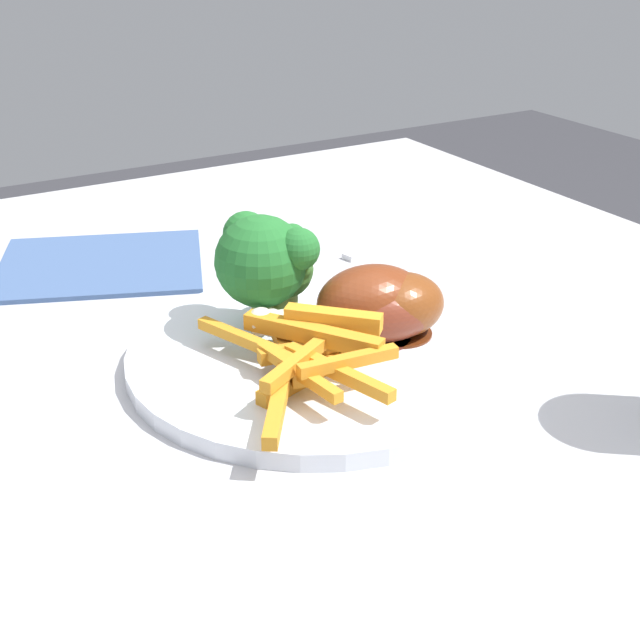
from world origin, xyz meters
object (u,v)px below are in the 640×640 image
object	(u,v)px
dinner_plate	(320,354)
broccoli_floret_middle	(261,258)
carrot_fries_pile	(308,353)
chicken_drumstick_near	(374,314)
chicken_drumstick_extra	(394,307)
fork	(419,233)
broccoli_floret_front	(286,271)
dining_table	(332,510)
chicken_drumstick_far	(366,303)

from	to	relation	value
dinner_plate	broccoli_floret_middle	bearing A→B (deg)	-155.30
carrot_fries_pile	chicken_drumstick_near	xyz separation A→B (m)	(-0.02, 0.07, 0.00)
chicken_drumstick_near	chicken_drumstick_extra	xyz separation A→B (m)	(0.00, 0.02, 0.00)
fork	broccoli_floret_front	bearing A→B (deg)	-161.30
dining_table	chicken_drumstick_far	distance (m)	0.15
dinner_plate	chicken_drumstick_far	size ratio (longest dim) A/B	1.96
chicken_drumstick_far	fork	xyz separation A→B (m)	(-0.17, 0.17, -0.03)
chicken_drumstick_near	chicken_drumstick_far	world-z (taller)	chicken_drumstick_far
dining_table	carrot_fries_pile	distance (m)	0.14
broccoli_floret_middle	chicken_drumstick_extra	distance (m)	0.10
broccoli_floret_front	chicken_drumstick_far	bearing A→B (deg)	40.29
broccoli_floret_front	fork	world-z (taller)	broccoli_floret_front
dinner_plate	chicken_drumstick_extra	world-z (taller)	chicken_drumstick_extra
chicken_drumstick_near	chicken_drumstick_extra	size ratio (longest dim) A/B	1.12
dinner_plate	chicken_drumstick_extra	bearing A→B (deg)	79.04
chicken_drumstick_near	broccoli_floret_middle	bearing A→B (deg)	-133.01
broccoli_floret_front	chicken_drumstick_far	size ratio (longest dim) A/B	0.48
fork	carrot_fries_pile	bearing A→B (deg)	-151.33
chicken_drumstick_far	chicken_drumstick_extra	world-z (taller)	chicken_drumstick_far
carrot_fries_pile	fork	bearing A→B (deg)	130.94
broccoli_floret_front	fork	size ratio (longest dim) A/B	0.33
dining_table	fork	world-z (taller)	fork
dinner_plate	broccoli_floret_front	distance (m)	0.06
dinner_plate	chicken_drumstick_near	distance (m)	0.05
broccoli_floret_front	fork	bearing A→B (deg)	120.97
broccoli_floret_middle	dinner_plate	bearing A→B (deg)	24.70
chicken_drumstick_far	fork	bearing A→B (deg)	134.98
dining_table	chicken_drumstick_extra	size ratio (longest dim) A/B	9.10
broccoli_floret_front	chicken_drumstick_extra	xyz separation A→B (m)	(0.06, 0.05, -0.02)
dinner_plate	chicken_drumstick_near	bearing A→B (deg)	76.04
dining_table	fork	xyz separation A→B (m)	(-0.19, 0.21, 0.11)
broccoli_floret_front	broccoli_floret_middle	world-z (taller)	broccoli_floret_middle
broccoli_floret_middle	fork	world-z (taller)	broccoli_floret_middle
broccoli_floret_middle	chicken_drumstick_near	distance (m)	0.09
dinner_plate	chicken_drumstick_extra	xyz separation A→B (m)	(0.01, 0.05, 0.03)
dining_table	broccoli_floret_middle	bearing A→B (deg)	-165.65
chicken_drumstick_extra	broccoli_floret_middle	bearing A→B (deg)	-126.71
broccoli_floret_front	chicken_drumstick_near	size ratio (longest dim) A/B	0.50
dinner_plate	chicken_drumstick_extra	distance (m)	0.06
dinner_plate	fork	world-z (taller)	dinner_plate
chicken_drumstick_near	chicken_drumstick_far	distance (m)	0.01
broccoli_floret_front	chicken_drumstick_far	world-z (taller)	broccoli_floret_front
dinner_plate	chicken_drumstick_far	distance (m)	0.05
chicken_drumstick_far	dinner_plate	bearing A→B (deg)	-89.76
chicken_drumstick_far	carrot_fries_pile	bearing A→B (deg)	-62.26
dining_table	broccoli_floret_middle	size ratio (longest dim) A/B	11.99
chicken_drumstick_far	fork	size ratio (longest dim) A/B	0.69
dining_table	fork	bearing A→B (deg)	132.53
chicken_drumstick_near	broccoli_floret_front	bearing A→B (deg)	-144.73
chicken_drumstick_near	chicken_drumstick_extra	distance (m)	0.02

